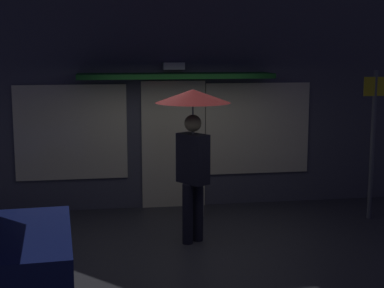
% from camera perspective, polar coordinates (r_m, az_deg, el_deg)
% --- Properties ---
extents(ground_plane, '(18.00, 18.00, 0.00)m').
position_cam_1_polar(ground_plane, '(8.31, 0.18, -10.01)').
color(ground_plane, '#2D2D33').
extents(building_facade, '(8.41, 1.00, 4.03)m').
position_cam_1_polar(building_facade, '(10.18, -1.96, 5.07)').
color(building_facade, '#4C4C56').
rests_on(building_facade, ground).
extents(person_with_umbrella, '(1.05, 1.05, 2.19)m').
position_cam_1_polar(person_with_umbrella, '(8.15, 0.09, 1.79)').
color(person_with_umbrella, black).
rests_on(person_with_umbrella, ground).
extents(street_sign_post, '(0.40, 0.07, 2.40)m').
position_cam_1_polar(street_sign_post, '(9.81, 17.16, 0.76)').
color(street_sign_post, '#595B60').
rests_on(street_sign_post, ground).
extents(sidewalk_bollard, '(0.24, 0.24, 0.49)m').
position_cam_1_polar(sidewalk_bollard, '(9.71, 0.44, -5.62)').
color(sidewalk_bollard, '#9E998E').
rests_on(sidewalk_bollard, ground).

